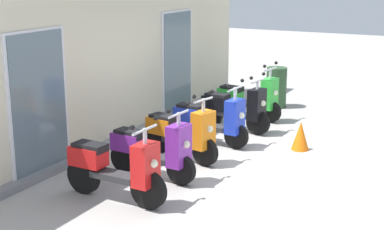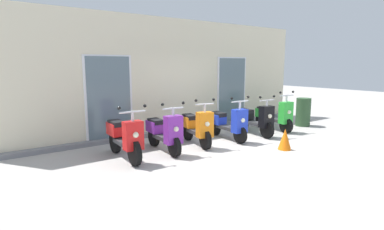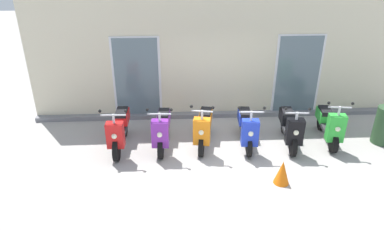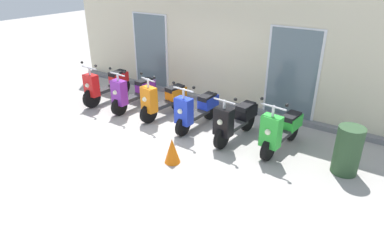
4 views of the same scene
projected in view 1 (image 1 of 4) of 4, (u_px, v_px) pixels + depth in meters
name	position (u px, v px, depth m)	size (l,w,h in m)	color
ground_plane	(241.00, 159.00, 9.84)	(40.00, 40.00, 0.00)	#A8A39E
storefront_facade	(112.00, 54.00, 10.61)	(10.05, 0.50, 3.39)	beige
scooter_red	(116.00, 168.00, 7.94)	(0.62, 1.67, 1.25)	black
scooter_purple	(153.00, 149.00, 8.81)	(0.59, 1.56, 1.23)	black
scooter_orange	(182.00, 133.00, 9.68)	(0.63, 1.51, 1.25)	black
scooter_blue	(211.00, 119.00, 10.54)	(0.62, 1.57, 1.24)	black
scooter_black	(236.00, 108.00, 11.41)	(0.58, 1.56, 1.20)	black
scooter_green	(250.00, 98.00, 12.32)	(0.59, 1.56, 1.27)	black
traffic_cone	(300.00, 136.00, 10.27)	(0.32, 0.32, 0.52)	orange
trash_bin	(276.00, 87.00, 13.38)	(0.47, 0.47, 0.94)	#2D4C2D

